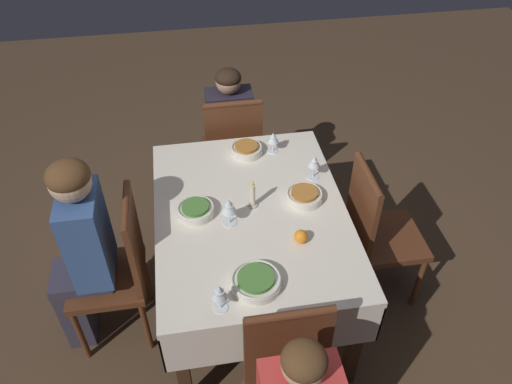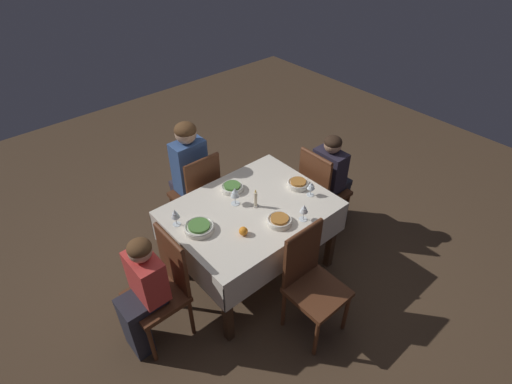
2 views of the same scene
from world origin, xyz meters
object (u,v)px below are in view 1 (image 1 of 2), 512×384
object	(u,v)px
person_adult_denim	(81,248)
bowl_south	(196,210)
wine_glass_south	(229,206)
wine_glass_west	(273,138)
chair_north	(377,230)
wine_glass_north	(314,162)
bowl_east	(256,281)
dining_table	(251,225)
bowl_west	(247,149)
candle_centerpiece	(253,197)
orange_fruit	(301,237)
bowl_north	(304,195)
chair_south	(118,267)
person_child_dark	(229,127)
wine_glass_east	(219,293)
chair_west	(233,149)

from	to	relation	value
person_adult_denim	bowl_south	bearing A→B (deg)	98.25
wine_glass_south	wine_glass_west	bearing A→B (deg)	149.38
chair_north	wine_glass_north	bearing A→B (deg)	54.84
bowl_east	dining_table	bearing A→B (deg)	173.69
wine_glass_west	bowl_west	bearing A→B (deg)	-94.28
dining_table	bowl_west	bearing A→B (deg)	174.07
candle_centerpiece	orange_fruit	xyz separation A→B (m)	(0.28, 0.19, -0.03)
wine_glass_south	wine_glass_north	xyz separation A→B (m)	(-0.28, 0.50, -0.01)
wine_glass_west	bowl_north	world-z (taller)	wine_glass_west
person_adult_denim	wine_glass_west	world-z (taller)	person_adult_denim
chair_north	chair_south	bearing A→B (deg)	91.52
wine_glass_north	candle_centerpiece	xyz separation A→B (m)	(0.17, -0.36, -0.04)
wine_glass_west	bowl_east	bearing A→B (deg)	-15.11
bowl_north	bowl_west	bearing A→B (deg)	-152.09
wine_glass_north	person_child_dark	bearing A→B (deg)	-155.56
chair_north	person_adult_denim	world-z (taller)	person_adult_denim
wine_glass_south	person_child_dark	bearing A→B (deg)	173.29
dining_table	wine_glass_east	xyz separation A→B (m)	(0.56, -0.22, 0.20)
dining_table	chair_south	world-z (taller)	chair_south
person_adult_denim	candle_centerpiece	size ratio (longest dim) A/B	7.23
chair_north	wine_glass_west	size ratio (longest dim) A/B	7.18
wine_glass_east	bowl_west	size ratio (longest dim) A/B	0.81
person_adult_denim	bowl_west	world-z (taller)	person_adult_denim
person_child_dark	wine_glass_east	bearing A→B (deg)	81.84
chair_south	orange_fruit	world-z (taller)	chair_south
dining_table	wine_glass_north	xyz separation A→B (m)	(-0.22, 0.38, 0.20)
person_adult_denim	bowl_west	bearing A→B (deg)	121.10
chair_north	bowl_north	world-z (taller)	chair_north
chair_west	orange_fruit	size ratio (longest dim) A/B	13.94
chair_west	dining_table	bearing A→B (deg)	89.37
wine_glass_south	wine_glass_east	bearing A→B (deg)	-11.31
person_child_dark	bowl_north	xyz separation A→B (m)	(0.98, 0.28, 0.20)
chair_south	bowl_south	xyz separation A→B (m)	(-0.08, 0.43, 0.26)
bowl_west	bowl_north	world-z (taller)	same
person_child_dark	wine_glass_south	xyz separation A→B (m)	(1.09, -0.13, 0.29)
dining_table	candle_centerpiece	size ratio (longest dim) A/B	7.81
bowl_east	wine_glass_east	world-z (taller)	wine_glass_east
person_child_dark	candle_centerpiece	bearing A→B (deg)	90.28
bowl_west	chair_south	bearing A→B (deg)	-54.13
chair_north	bowl_north	bearing A→B (deg)	81.62
dining_table	chair_west	bearing A→B (deg)	179.37
person_adult_denim	wine_glass_north	distance (m)	1.27
dining_table	chair_west	world-z (taller)	chair_west
person_adult_denim	candle_centerpiece	xyz separation A→B (m)	(-0.09, 0.87, 0.13)
bowl_south	wine_glass_north	xyz separation A→B (m)	(-0.18, 0.65, 0.08)
chair_south	person_adult_denim	xyz separation A→B (m)	(0.00, -0.15, 0.17)
chair_south	person_adult_denim	world-z (taller)	person_adult_denim
bowl_east	chair_north	bearing A→B (deg)	120.73
chair_west	wine_glass_east	size ratio (longest dim) A/B	6.23
wine_glass_south	bowl_north	distance (m)	0.43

